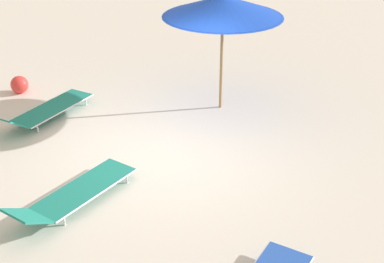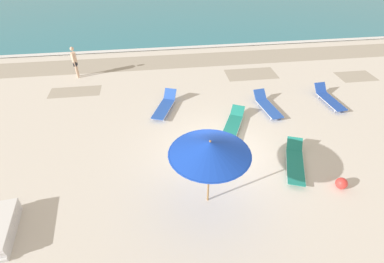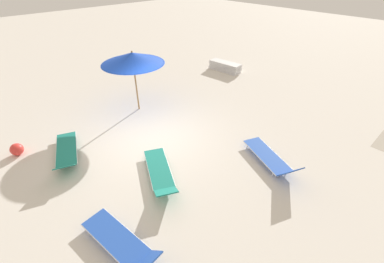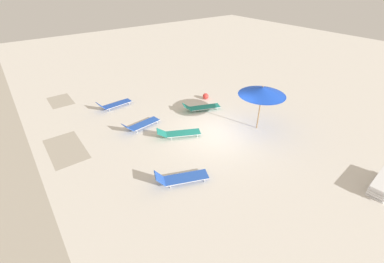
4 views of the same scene
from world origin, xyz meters
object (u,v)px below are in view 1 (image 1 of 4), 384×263
Objects in this scene: sun_lounger_near_water_left at (45,110)px; sun_lounger_near_water_right at (74,193)px; beach_ball at (20,85)px; beach_umbrella at (223,6)px.

sun_lounger_near_water_left reaches higher than sun_lounger_near_water_right.
sun_lounger_near_water_right is 5.74× the size of beach_ball.
sun_lounger_near_water_right is at bearing 140.97° from sun_lounger_near_water_left.
beach_umbrella is 1.03× the size of sun_lounger_near_water_left.
beach_ball is at bearing -27.13° from sun_lounger_near_water_left.
beach_umbrella reaches higher than sun_lounger_near_water_left.
beach_ball is (2.72, -4.00, -0.00)m from sun_lounger_near_water_right.
beach_umbrella is 6.17× the size of beach_ball.
sun_lounger_near_water_right is at bearing 64.78° from beach_umbrella.
sun_lounger_near_water_left is 1.65m from beach_ball.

